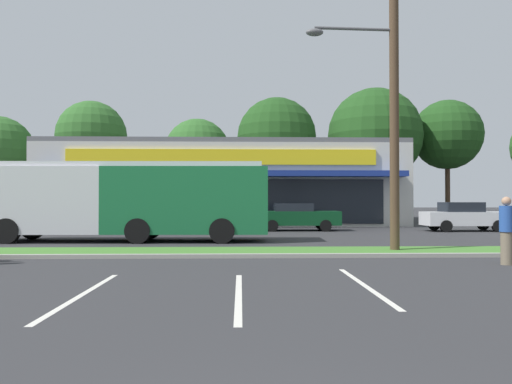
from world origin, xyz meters
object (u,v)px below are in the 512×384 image
utility_pole (390,87)px  city_bus (122,199)px  pedestrian_by_pole (507,230)px  car_0 (464,216)px  car_2 (297,216)px

utility_pole → city_bus: utility_pole is taller
pedestrian_by_pole → utility_pole: bearing=-89.4°
city_bus → pedestrian_by_pole: (11.95, -8.16, -0.86)m
pedestrian_by_pole → car_0: bearing=-145.9°
city_bus → car_0: size_ratio=2.66×
city_bus → car_2: 10.89m
car_0 → pedestrian_by_pole: bearing=-110.0°
utility_pole → city_bus: (-9.73, 5.17, -3.59)m
car_2 → pedestrian_by_pole: size_ratio=2.61×
car_0 → pedestrian_by_pole: 15.64m
utility_pole → pedestrian_by_pole: size_ratio=5.57×
utility_pole → car_2: (-1.66, 12.41, -4.56)m
car_0 → pedestrian_by_pole: (-5.34, -14.70, 0.09)m
car_0 → car_2: size_ratio=0.97×
utility_pole → pedestrian_by_pole: bearing=-53.5°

